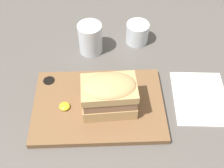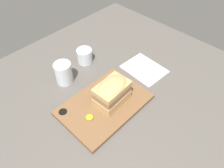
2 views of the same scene
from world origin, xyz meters
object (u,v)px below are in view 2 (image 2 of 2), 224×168
(wine_glass, at_px, (85,56))
(serving_board, at_px, (104,104))
(water_glass, at_px, (64,74))
(sandwich, at_px, (112,91))
(napkin, at_px, (144,69))

(wine_glass, bearing_deg, serving_board, -116.00)
(serving_board, bearing_deg, water_glass, 95.64)
(water_glass, bearing_deg, sandwich, -77.85)
(napkin, bearing_deg, wine_glass, 122.38)
(sandwich, height_order, napkin, sandwich)
(serving_board, xyz_separation_m, napkin, (0.29, 0.02, -0.01))
(water_glass, distance_m, napkin, 0.39)
(serving_board, distance_m, napkin, 0.30)
(water_glass, xyz_separation_m, napkin, (0.32, -0.21, -0.04))
(napkin, bearing_deg, sandwich, -172.54)
(sandwich, relative_size, napkin, 0.72)
(wine_glass, distance_m, napkin, 0.30)
(napkin, bearing_deg, serving_board, -176.04)
(serving_board, distance_m, wine_glass, 0.31)
(serving_board, height_order, napkin, serving_board)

